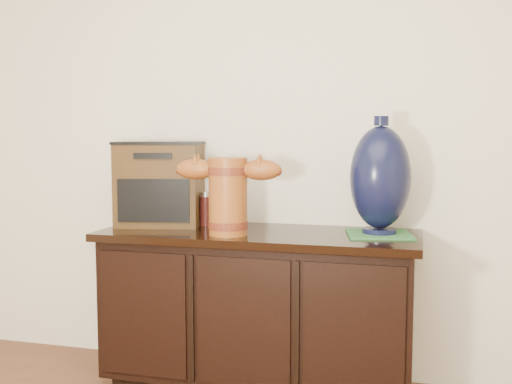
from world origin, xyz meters
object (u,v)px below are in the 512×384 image
(terracotta_vessel, at_px, (228,192))
(lamp_base, at_px, (380,178))
(spray_can, at_px, (206,209))
(tv_radio, at_px, (161,183))
(sideboard, at_px, (258,309))

(terracotta_vessel, xyz_separation_m, lamp_base, (0.65, 0.17, 0.06))
(spray_can, bearing_deg, tv_radio, -174.49)
(terracotta_vessel, bearing_deg, tv_radio, 148.95)
(terracotta_vessel, distance_m, spray_can, 0.32)
(lamp_base, xyz_separation_m, spray_can, (-0.84, 0.06, -0.17))
(tv_radio, bearing_deg, spray_can, -6.23)
(spray_can, bearing_deg, terracotta_vessel, -51.19)
(lamp_base, bearing_deg, spray_can, 175.79)
(sideboard, bearing_deg, tv_radio, 170.50)
(terracotta_vessel, height_order, spray_can, terracotta_vessel)
(terracotta_vessel, bearing_deg, sideboard, 46.06)
(sideboard, bearing_deg, spray_can, 159.63)
(tv_radio, xyz_separation_m, spray_can, (0.23, 0.02, -0.12))
(terracotta_vessel, bearing_deg, lamp_base, 11.09)
(sideboard, relative_size, spray_can, 8.74)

